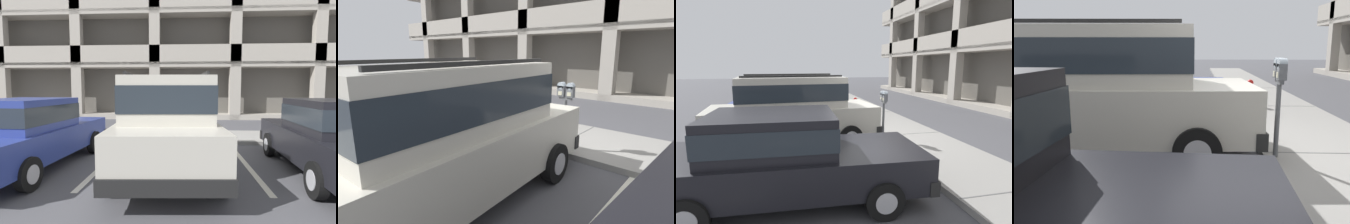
# 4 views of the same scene
# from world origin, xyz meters

# --- Properties ---
(ground_plane) EXTENTS (80.00, 80.00, 0.10)m
(ground_plane) POSITION_xyz_m (0.00, 0.00, -0.05)
(ground_plane) COLOR #4C4C51
(sidewalk) EXTENTS (40.00, 2.20, 0.12)m
(sidewalk) POSITION_xyz_m (0.00, 1.30, 0.06)
(sidewalk) COLOR gray
(sidewalk) RESTS_ON ground_plane
(parking_stall_lines) EXTENTS (13.28, 4.80, 0.01)m
(parking_stall_lines) POSITION_xyz_m (1.65, -1.40, 0.00)
(parking_stall_lines) COLOR silver
(parking_stall_lines) RESTS_ON ground_plane
(silver_suv) EXTENTS (2.21, 4.88, 2.03)m
(silver_suv) POSITION_xyz_m (-0.17, -2.32, 1.09)
(silver_suv) COLOR beige
(silver_suv) RESTS_ON ground_plane
(red_sedan) EXTENTS (2.04, 4.59, 1.54)m
(red_sedan) POSITION_xyz_m (-3.18, -2.47, 0.82)
(red_sedan) COLOR navy
(red_sedan) RESTS_ON ground_plane
(parking_meter_near) EXTENTS (0.35, 0.12, 1.42)m
(parking_meter_near) POSITION_xyz_m (0.19, 0.35, 1.18)
(parking_meter_near) COLOR #595B60
(parking_meter_near) RESTS_ON sidewalk
(fire_hydrant) EXTENTS (0.30, 0.30, 0.70)m
(fire_hydrant) POSITION_xyz_m (-4.11, 0.65, 0.46)
(fire_hydrant) COLOR red
(fire_hydrant) RESTS_ON sidewalk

